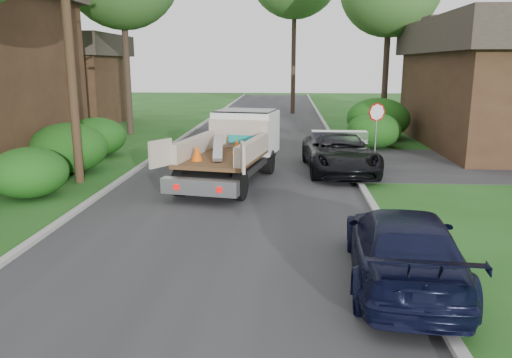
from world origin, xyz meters
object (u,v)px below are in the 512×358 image
object	(u,v)px
house_left_far	(64,78)
navy_suv	(403,247)
black_pickup	(340,153)
stop_sign	(376,120)
utility_pole	(68,26)
flatbed_truck	(237,143)

from	to	relation	value
house_left_far	navy_suv	bearing A→B (deg)	-54.77
house_left_far	black_pickup	bearing A→B (deg)	-40.74
stop_sign	black_pickup	xyz separation A→B (m)	(-1.60, -1.73, -1.04)
utility_pole	house_left_far	distance (m)	18.93
navy_suv	stop_sign	bearing A→B (deg)	-91.94
house_left_far	flatbed_truck	size ratio (longest dim) A/B	1.17
black_pickup	navy_suv	world-z (taller)	black_pickup
house_left_far	flatbed_truck	xyz separation A→B (m)	(13.36, -15.88, -1.79)
stop_sign	flatbed_truck	xyz separation A→B (m)	(-5.34, -2.88, -0.52)
stop_sign	utility_pole	xyz separation A→B (m)	(-10.68, -4.02, 3.40)
black_pickup	navy_suv	distance (m)	9.77
black_pickup	navy_suv	xyz separation A→B (m)	(0.20, -9.77, -0.04)
stop_sign	navy_suv	xyz separation A→B (m)	(-1.40, -11.50, -1.08)
black_pickup	house_left_far	bearing A→B (deg)	136.02
utility_pole	black_pickup	size ratio (longest dim) A/B	1.89
house_left_far	navy_suv	distance (m)	30.08
utility_pole	stop_sign	bearing A→B (deg)	20.62
house_left_far	black_pickup	xyz separation A→B (m)	(17.10, -14.73, -2.31)
utility_pole	black_pickup	distance (m)	10.36
stop_sign	utility_pole	size ratio (longest dim) A/B	0.25
house_left_far	black_pickup	distance (m)	22.69
flatbed_truck	black_pickup	bearing A→B (deg)	27.96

